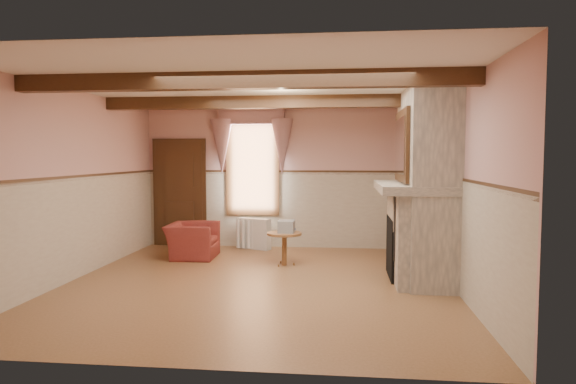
# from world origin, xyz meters

# --- Properties ---
(floor) EXTENTS (5.50, 6.00, 0.01)m
(floor) POSITION_xyz_m (0.00, 0.00, 0.00)
(floor) COLOR brown
(floor) RESTS_ON ground
(ceiling) EXTENTS (5.50, 6.00, 0.01)m
(ceiling) POSITION_xyz_m (0.00, 0.00, 2.80)
(ceiling) COLOR silver
(ceiling) RESTS_ON wall_back
(wall_back) EXTENTS (5.50, 0.02, 2.80)m
(wall_back) POSITION_xyz_m (0.00, 3.00, 1.40)
(wall_back) COLOR tan
(wall_back) RESTS_ON floor
(wall_front) EXTENTS (5.50, 0.02, 2.80)m
(wall_front) POSITION_xyz_m (0.00, -3.00, 1.40)
(wall_front) COLOR tan
(wall_front) RESTS_ON floor
(wall_left) EXTENTS (0.02, 6.00, 2.80)m
(wall_left) POSITION_xyz_m (-2.75, 0.00, 1.40)
(wall_left) COLOR tan
(wall_left) RESTS_ON floor
(wall_right) EXTENTS (0.02, 6.00, 2.80)m
(wall_right) POSITION_xyz_m (2.75, 0.00, 1.40)
(wall_right) COLOR tan
(wall_right) RESTS_ON floor
(wainscot) EXTENTS (5.50, 6.00, 1.50)m
(wainscot) POSITION_xyz_m (0.00, 0.00, 0.75)
(wainscot) COLOR beige
(wainscot) RESTS_ON floor
(chair_rail) EXTENTS (5.50, 6.00, 0.08)m
(chair_rail) POSITION_xyz_m (0.00, 0.00, 1.50)
(chair_rail) COLOR black
(chair_rail) RESTS_ON wainscot
(firebox) EXTENTS (0.20, 0.95, 0.90)m
(firebox) POSITION_xyz_m (2.00, 0.60, 0.45)
(firebox) COLOR black
(firebox) RESTS_ON floor
(armchair) EXTENTS (0.86, 0.97, 0.61)m
(armchair) POSITION_xyz_m (-1.48, 1.73, 0.31)
(armchair) COLOR maroon
(armchair) RESTS_ON floor
(side_table) EXTENTS (0.68, 0.68, 0.55)m
(side_table) POSITION_xyz_m (0.24, 1.26, 0.28)
(side_table) COLOR brown
(side_table) RESTS_ON floor
(book_stack) EXTENTS (0.27, 0.32, 0.20)m
(book_stack) POSITION_xyz_m (0.27, 1.27, 0.65)
(book_stack) COLOR #B7AD8C
(book_stack) RESTS_ON side_table
(radiator) EXTENTS (0.72, 0.43, 0.60)m
(radiator) POSITION_xyz_m (-0.54, 2.70, 0.30)
(radiator) COLOR silver
(radiator) RESTS_ON floor
(bowl) EXTENTS (0.37, 0.37, 0.09)m
(bowl) POSITION_xyz_m (2.24, 0.61, 1.47)
(bowl) COLOR brown
(bowl) RESTS_ON mantel
(mantel_clock) EXTENTS (0.14, 0.24, 0.20)m
(mantel_clock) POSITION_xyz_m (2.24, 1.20, 1.52)
(mantel_clock) COLOR #32210D
(mantel_clock) RESTS_ON mantel
(oil_lamp) EXTENTS (0.11, 0.11, 0.28)m
(oil_lamp) POSITION_xyz_m (2.24, 0.83, 1.56)
(oil_lamp) COLOR gold
(oil_lamp) RESTS_ON mantel
(candle_red) EXTENTS (0.06, 0.06, 0.16)m
(candle_red) POSITION_xyz_m (2.24, 0.09, 1.50)
(candle_red) COLOR #AA1420
(candle_red) RESTS_ON mantel
(jar_yellow) EXTENTS (0.06, 0.06, 0.12)m
(jar_yellow) POSITION_xyz_m (2.24, 0.40, 1.48)
(jar_yellow) COLOR yellow
(jar_yellow) RESTS_ON mantel
(fireplace) EXTENTS (0.85, 2.00, 2.80)m
(fireplace) POSITION_xyz_m (2.42, 0.60, 1.40)
(fireplace) COLOR gray
(fireplace) RESTS_ON floor
(mantel) EXTENTS (1.05, 2.05, 0.12)m
(mantel) POSITION_xyz_m (2.24, 0.60, 1.36)
(mantel) COLOR gray
(mantel) RESTS_ON fireplace
(overmantel_mirror) EXTENTS (0.06, 1.44, 1.04)m
(overmantel_mirror) POSITION_xyz_m (2.06, 0.60, 1.97)
(overmantel_mirror) COLOR silver
(overmantel_mirror) RESTS_ON fireplace
(door) EXTENTS (1.10, 0.10, 2.10)m
(door) POSITION_xyz_m (-2.10, 2.94, 1.05)
(door) COLOR black
(door) RESTS_ON floor
(window) EXTENTS (1.06, 0.08, 2.02)m
(window) POSITION_xyz_m (-0.60, 2.97, 1.65)
(window) COLOR white
(window) RESTS_ON wall_back
(window_drapes) EXTENTS (1.30, 0.14, 1.40)m
(window_drapes) POSITION_xyz_m (-0.60, 2.88, 2.25)
(window_drapes) COLOR gray
(window_drapes) RESTS_ON wall_back
(ceiling_beam_front) EXTENTS (5.50, 0.18, 0.20)m
(ceiling_beam_front) POSITION_xyz_m (0.00, -1.20, 2.70)
(ceiling_beam_front) COLOR black
(ceiling_beam_front) RESTS_ON ceiling
(ceiling_beam_back) EXTENTS (5.50, 0.18, 0.20)m
(ceiling_beam_back) POSITION_xyz_m (0.00, 1.20, 2.70)
(ceiling_beam_back) COLOR black
(ceiling_beam_back) RESTS_ON ceiling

